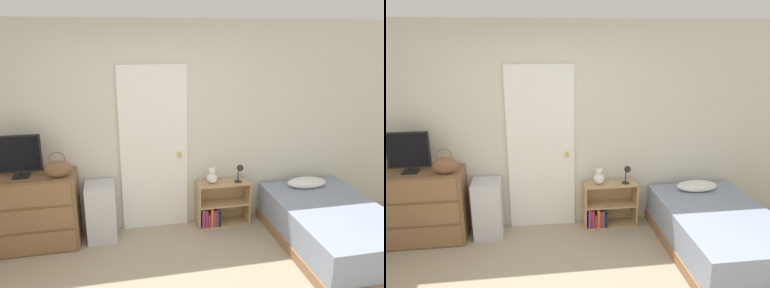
% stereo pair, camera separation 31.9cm
% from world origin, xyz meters
% --- Properties ---
extents(wall_back, '(10.00, 0.06, 2.55)m').
position_xyz_m(wall_back, '(0.00, 2.03, 1.27)').
color(wall_back, beige).
rests_on(wall_back, ground_plane).
extents(door_closed, '(0.82, 0.09, 2.05)m').
position_xyz_m(door_closed, '(0.03, 1.97, 1.02)').
color(door_closed, white).
rests_on(door_closed, ground_plane).
extents(dresser, '(1.03, 0.44, 0.88)m').
position_xyz_m(dresser, '(-1.40, 1.76, 0.44)').
color(dresser, brown).
rests_on(dresser, ground_plane).
extents(tv, '(0.47, 0.16, 0.47)m').
position_xyz_m(tv, '(-1.45, 1.75, 1.12)').
color(tv, black).
rests_on(tv, dresser).
extents(handbag, '(0.29, 0.14, 0.29)m').
position_xyz_m(handbag, '(-1.05, 1.65, 0.98)').
color(handbag, brown).
rests_on(handbag, dresser).
extents(storage_bin, '(0.34, 0.36, 0.70)m').
position_xyz_m(storage_bin, '(-0.64, 1.80, 0.35)').
color(storage_bin, silver).
rests_on(storage_bin, ground_plane).
extents(bookshelf, '(0.67, 0.26, 0.57)m').
position_xyz_m(bookshelf, '(0.82, 1.85, 0.24)').
color(bookshelf, tan).
rests_on(bookshelf, ground_plane).
extents(teddy_bear, '(0.14, 0.14, 0.21)m').
position_xyz_m(teddy_bear, '(0.73, 1.85, 0.67)').
color(teddy_bear, silver).
rests_on(teddy_bear, bookshelf).
extents(desk_lamp, '(0.11, 0.10, 0.23)m').
position_xyz_m(desk_lamp, '(1.08, 1.81, 0.73)').
color(desk_lamp, '#262628').
rests_on(desk_lamp, bookshelf).
extents(bed, '(1.15, 1.82, 0.59)m').
position_xyz_m(bed, '(1.97, 1.08, 0.24)').
color(bed, '#996B47').
rests_on(bed, ground_plane).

